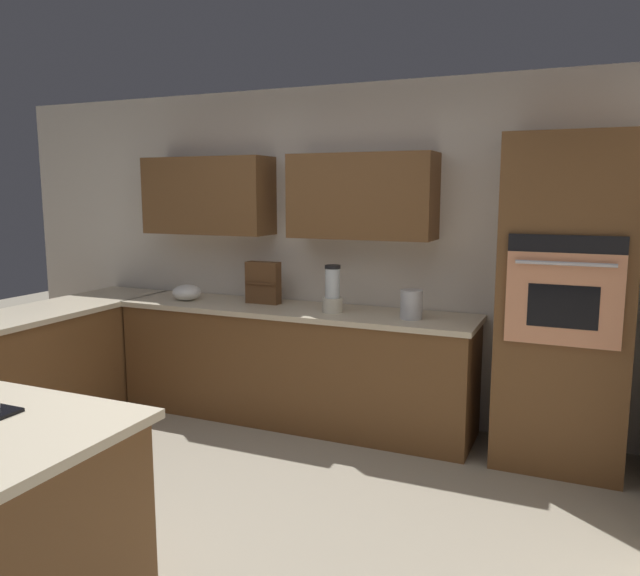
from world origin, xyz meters
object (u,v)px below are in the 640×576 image
Objects in this scene: spice_rack at (263,283)px; kettle at (411,304)px; wall_oven at (565,304)px; mixing_bowl at (187,292)px; blender at (333,292)px.

spice_rack is 1.26m from kettle.
mixing_bowl is at bearing 0.75° from wall_oven.
blender is at bearing 169.38° from spice_rack.
blender is at bearing 180.00° from mixing_bowl.
kettle is (-1.25, 0.12, -0.06)m from spice_rack.
blender is 1.05× the size of spice_rack.
mixing_bowl is at bearing 0.00° from kettle.
kettle is (-0.60, -0.00, -0.05)m from blender.
wall_oven reaches higher than spice_rack.
blender is at bearing 1.36° from wall_oven.
kettle is (-1.90, 0.00, 0.04)m from mixing_bowl.
wall_oven is 1.00m from kettle.
wall_oven is at bearing -178.64° from blender.
blender is 1.30m from mixing_bowl.
wall_oven is 2.90m from mixing_bowl.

